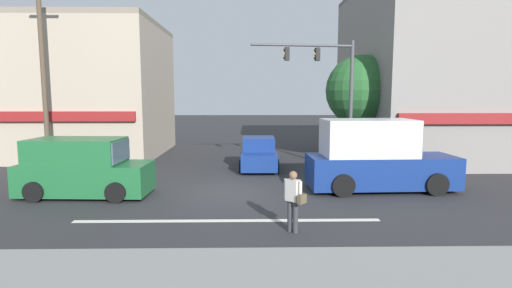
# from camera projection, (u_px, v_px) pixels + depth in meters

# --- Properties ---
(ground_plane) EXTENTS (120.00, 120.00, 0.00)m
(ground_plane) POSITION_uv_depth(u_px,v_px,m) (232.00, 192.00, 15.18)
(ground_plane) COLOR #2B2B2D
(lane_marking_stripe) EXTENTS (9.00, 0.24, 0.01)m
(lane_marking_stripe) POSITION_uv_depth(u_px,v_px,m) (227.00, 221.00, 11.70)
(lane_marking_stripe) COLOR silver
(lane_marking_stripe) RESTS_ON ground
(building_left_block) EXTENTS (12.99, 9.16, 8.01)m
(building_left_block) POSITION_uv_depth(u_px,v_px,m) (55.00, 90.00, 24.54)
(building_left_block) COLOR tan
(building_left_block) RESTS_ON ground
(building_right_corner) EXTENTS (12.21, 11.69, 10.17)m
(building_right_corner) POSITION_uv_depth(u_px,v_px,m) (460.00, 71.00, 23.81)
(building_right_corner) COLOR gray
(building_right_corner) RESTS_ON ground
(street_tree) EXTENTS (3.83, 3.83, 5.84)m
(street_tree) POSITION_uv_depth(u_px,v_px,m) (361.00, 91.00, 21.54)
(street_tree) COLOR #4C3823
(street_tree) RESTS_ON ground
(utility_pole_near_left) EXTENTS (1.40, 0.22, 8.81)m
(utility_pole_near_left) POSITION_uv_depth(u_px,v_px,m) (43.00, 76.00, 18.43)
(utility_pole_near_left) COLOR brown
(utility_pole_near_left) RESTS_ON ground
(utility_pole_far_right) EXTENTS (1.40, 0.22, 8.40)m
(utility_pole_far_right) POSITION_uv_depth(u_px,v_px,m) (386.00, 84.00, 23.52)
(utility_pole_far_right) COLOR brown
(utility_pole_far_right) RESTS_ON ground
(traffic_light_mast) EXTENTS (4.87, 0.67, 6.20)m
(traffic_light_mast) POSITION_uv_depth(u_px,v_px,m) (331.00, 84.00, 18.73)
(traffic_light_mast) COLOR #47474C
(traffic_light_mast) RESTS_ON ground
(sedan_approaching_near) EXTENTS (1.91, 4.12, 1.58)m
(sedan_approaching_near) POSITION_uv_depth(u_px,v_px,m) (259.00, 154.00, 20.10)
(sedan_approaching_near) COLOR navy
(sedan_approaching_near) RESTS_ON ground
(van_crossing_leftbound) EXTENTS (4.68, 2.20, 2.11)m
(van_crossing_leftbound) POSITION_uv_depth(u_px,v_px,m) (83.00, 169.00, 14.50)
(van_crossing_leftbound) COLOR #1E6033
(van_crossing_leftbound) RESTS_ON ground
(box_truck_parked_curbside) EXTENTS (5.66, 2.38, 2.75)m
(box_truck_parked_curbside) POSITION_uv_depth(u_px,v_px,m) (376.00, 158.00, 15.38)
(box_truck_parked_curbside) COLOR navy
(box_truck_parked_curbside) RESTS_ON ground
(pedestrian_foreground_with_bag) EXTENTS (0.57, 0.60, 1.67)m
(pedestrian_foreground_with_bag) POSITION_uv_depth(u_px,v_px,m) (294.00, 198.00, 10.61)
(pedestrian_foreground_with_bag) COLOR #333338
(pedestrian_foreground_with_bag) RESTS_ON ground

